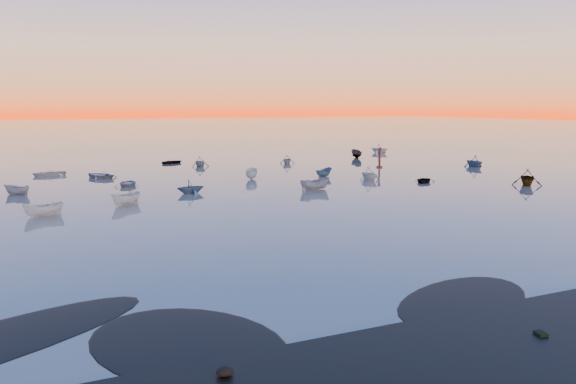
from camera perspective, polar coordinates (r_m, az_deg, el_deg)
ground at (r=124.65m, az=-15.24°, el=4.04°), size 600.00×600.00×0.00m
mud_lobes at (r=30.99m, az=17.50°, el=-9.76°), size 140.00×6.00×0.07m
moored_fleet at (r=78.84m, az=-9.64°, el=1.63°), size 124.00×58.00×1.20m
boat_near_center at (r=65.00m, az=2.74°, el=0.24°), size 1.83×3.95×1.34m
boat_near_right at (r=94.18m, az=18.38°, el=2.46°), size 4.03×1.97×1.38m
channel_marker at (r=89.23m, az=9.28°, el=3.32°), size 0.94×0.94×3.34m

